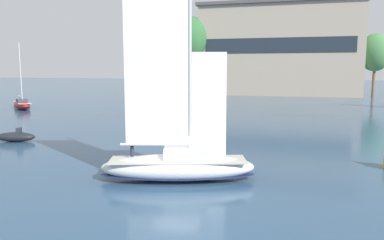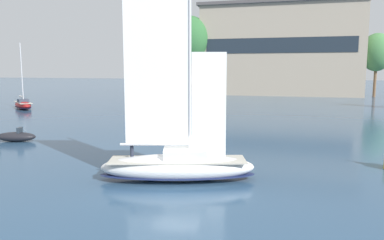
% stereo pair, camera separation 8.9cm
% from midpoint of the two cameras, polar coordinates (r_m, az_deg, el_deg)
% --- Properties ---
extents(ground_plane, '(400.00, 400.00, 0.00)m').
position_cam_midpoint_polar(ground_plane, '(21.33, -2.28, -9.11)').
color(ground_plane, '#2D4C6B').
extents(waterfront_building, '(37.57, 17.45, 21.36)m').
position_cam_midpoint_polar(waterfront_building, '(94.66, 13.09, 10.36)').
color(waterfront_building, tan).
rests_on(waterfront_building, ground).
extents(tree_shore_left, '(9.03, 9.03, 18.59)m').
position_cam_midpoint_polar(tree_shore_left, '(90.91, -0.43, 12.13)').
color(tree_shore_left, brown).
rests_on(tree_shore_left, ground).
extents(tree_shore_center, '(6.74, 6.74, 13.87)m').
position_cam_midpoint_polar(tree_shore_center, '(91.95, 26.14, 9.23)').
color(tree_shore_center, brown).
rests_on(tree_shore_center, ground).
extents(sailboat_main, '(9.02, 4.81, 11.94)m').
position_cam_midpoint_polar(sailboat_main, '(21.06, -2.28, -6.59)').
color(sailboat_main, silver).
rests_on(sailboat_main, ground).
extents(sailboat_moored_near_marina, '(6.90, 6.34, 10.10)m').
position_cam_midpoint_polar(sailboat_moored_near_marina, '(64.13, -24.54, 2.19)').
color(sailboat_moored_near_marina, maroon).
rests_on(sailboat_moored_near_marina, ground).
extents(sailboat_moored_mid_channel, '(7.88, 6.66, 11.17)m').
position_cam_midpoint_polar(sailboat_moored_mid_channel, '(47.13, -4.70, 1.16)').
color(sailboat_moored_mid_channel, maroon).
rests_on(sailboat_moored_mid_channel, ground).
extents(motor_tender, '(3.62, 2.11, 1.30)m').
position_cam_midpoint_polar(motor_tender, '(35.53, -25.40, -2.31)').
color(motor_tender, black).
rests_on(motor_tender, ground).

